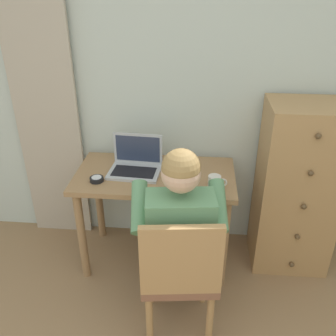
{
  "coord_description": "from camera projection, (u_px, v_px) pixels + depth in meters",
  "views": [
    {
      "loc": [
        0.0,
        -0.32,
        1.94
      ],
      "look_at": [
        -0.18,
        1.74,
        0.83
      ],
      "focal_mm": 39.6,
      "sensor_mm": 36.0,
      "label": 1
    }
  ],
  "objects": [
    {
      "name": "wall_back",
      "position": [
        201.0,
        84.0,
        2.54
      ],
      "size": [
        4.8,
        0.05,
        2.5
      ],
      "primitive_type": "cube",
      "color": "silver",
      "rests_on": "ground_plane"
    },
    {
      "name": "chair",
      "position": [
        179.0,
        271.0,
        2.03
      ],
      "size": [
        0.46,
        0.45,
        0.87
      ],
      "color": "brown",
      "rests_on": "ground_plane"
    },
    {
      "name": "person_seated",
      "position": [
        178.0,
        224.0,
        2.1
      ],
      "size": [
        0.57,
        0.61,
        1.19
      ],
      "color": "#4C4C4C",
      "rests_on": "ground_plane"
    },
    {
      "name": "curtain_panel",
      "position": [
        43.0,
        97.0,
        2.62
      ],
      "size": [
        0.47,
        0.03,
        2.29
      ],
      "primitive_type": "cube",
      "color": "#BCAD99",
      "rests_on": "ground_plane"
    },
    {
      "name": "desk_clock",
      "position": [
        96.0,
        179.0,
        2.4
      ],
      "size": [
        0.09,
        0.09,
        0.03
      ],
      "color": "black",
      "rests_on": "desk"
    },
    {
      "name": "laptop",
      "position": [
        135.0,
        164.0,
        2.51
      ],
      "size": [
        0.36,
        0.27,
        0.24
      ],
      "color": "#B7BABF",
      "rests_on": "desk"
    },
    {
      "name": "desk",
      "position": [
        155.0,
        189.0,
        2.55
      ],
      "size": [
        1.07,
        0.58,
        0.73
      ],
      "color": "#9E754C",
      "rests_on": "ground_plane"
    },
    {
      "name": "coffee_mug",
      "position": [
        214.0,
        183.0,
        2.29
      ],
      "size": [
        0.12,
        0.08,
        0.09
      ],
      "color": "silver",
      "rests_on": "desk"
    },
    {
      "name": "computer_mouse",
      "position": [
        178.0,
        172.0,
        2.48
      ],
      "size": [
        0.08,
        0.11,
        0.03
      ],
      "primitive_type": "ellipsoid",
      "rotation": [
        0.0,
        0.0,
        -0.22
      ],
      "color": "black",
      "rests_on": "desk"
    },
    {
      "name": "dresser",
      "position": [
        296.0,
        189.0,
        2.56
      ],
      "size": [
        0.52,
        0.45,
        1.22
      ],
      "color": "tan",
      "rests_on": "ground_plane"
    }
  ]
}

